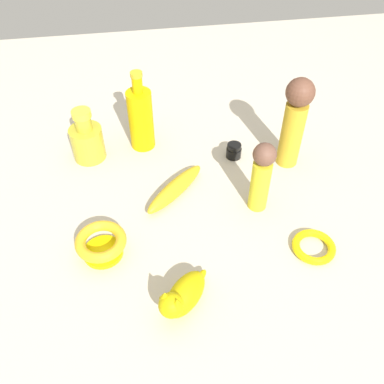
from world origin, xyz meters
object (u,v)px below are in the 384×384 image
person_figure_child (261,175)px  cat_figurine (182,296)px  bowl (101,244)px  person_figure_adult (295,120)px  banana (175,189)px  bottle_tall (141,118)px  bangle (314,247)px  bottle_short (87,140)px  nail_polish_jar (234,151)px

person_figure_child → cat_figurine: person_figure_child is taller
bowl → person_figure_adult: 0.54m
person_figure_child → banana: person_figure_child is taller
bottle_tall → person_figure_child: bearing=42.5°
bangle → bowl: 0.45m
banana → bowl: size_ratio=1.85×
bottle_tall → cat_figurine: 0.51m
bottle_short → bowl: 0.33m
cat_figurine → nail_polish_jar: cat_figurine is taller
nail_polish_jar → person_figure_adult: person_figure_adult is taller
banana → person_figure_adult: person_figure_adult is taller
person_figure_child → bowl: person_figure_child is taller
bowl → nail_polish_jar: bearing=127.7°
bangle → cat_figurine: bearing=-73.0°
cat_figurine → nail_polish_jar: (-0.42, 0.20, -0.02)m
banana → bowl: (0.15, -0.17, 0.01)m
bottle_short → person_figure_adult: person_figure_adult is taller
banana → nail_polish_jar: 0.21m
person_figure_child → cat_figurine: size_ratio=1.53×
bottle_short → nail_polish_jar: bottle_short is taller
bottle_tall → person_figure_adult: bearing=70.6°
nail_polish_jar → bangle: bearing=17.0°
cat_figurine → bottle_short: bearing=-159.4°
nail_polish_jar → person_figure_adult: bearing=72.6°
bottle_tall → cat_figurine: (0.51, 0.04, -0.05)m
cat_figurine → bowl: bearing=-135.3°
bottle_tall → nail_polish_jar: bearing=69.5°
banana → bottle_short: size_ratio=1.37×
banana → person_figure_adult: bearing=-30.3°
banana → bowl: bearing=176.8°
cat_figurine → bangle: size_ratio=1.29×
cat_figurine → person_figure_adult: bearing=138.9°
cat_figurine → bangle: cat_figurine is taller
nail_polish_jar → bangle: size_ratio=0.43×
bangle → bowl: (-0.06, -0.45, 0.02)m
bottle_tall → bangle: bearing=38.8°
person_figure_adult → bowl: bearing=-64.7°
banana → bowl: bowl is taller
bottle_tall → bangle: (0.42, 0.33, -0.08)m
nail_polish_jar → bowl: bearing=-52.3°
person_figure_child → bangle: bearing=30.8°
banana → bottle_short: bottle_short is taller
person_figure_child → bottle_tall: bottle_tall is taller
bottle_tall → person_figure_adult: person_figure_adult is taller
nail_polish_jar → bowl: 0.44m
bottle_tall → bangle: 0.54m
cat_figurine → bottle_short: (-0.48, -0.18, 0.02)m
cat_figurine → bowl: 0.21m
banana → nail_polish_jar: (-0.12, 0.17, -0.00)m
person_figure_child → person_figure_adult: size_ratio=0.75×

